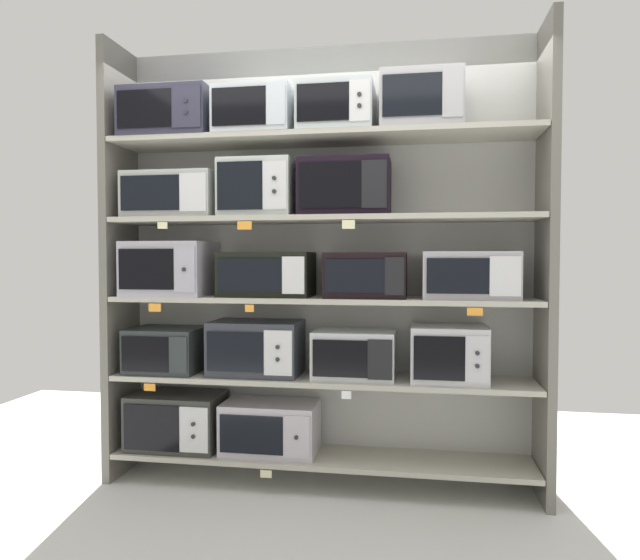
{
  "coord_description": "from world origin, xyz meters",
  "views": [
    {
      "loc": [
        0.57,
        -3.38,
        1.35
      ],
      "look_at": [
        0.0,
        0.0,
        1.23
      ],
      "focal_mm": 32.62,
      "sensor_mm": 36.0,
      "label": 1
    }
  ],
  "objects_px": {
    "microwave_5": "(448,353)",
    "microwave_15": "(337,111)",
    "microwave_1": "(270,427)",
    "microwave_4": "(354,354)",
    "microwave_8": "(366,275)",
    "microwave_11": "(259,189)",
    "microwave_0": "(177,420)",
    "microwave_3": "(256,348)",
    "microwave_6": "(171,269)",
    "microwave_9": "(469,275)",
    "microwave_2": "(167,350)",
    "microwave_14": "(258,115)",
    "microwave_12": "(345,188)",
    "microwave_16": "(421,104)",
    "microwave_13": "(173,117)",
    "microwave_7": "(267,274)",
    "microwave_10": "(175,196)"
  },
  "relations": [
    {
      "from": "microwave_11",
      "to": "microwave_3",
      "type": "bearing_deg",
      "value": 179.01
    },
    {
      "from": "microwave_3",
      "to": "microwave_9",
      "type": "bearing_deg",
      "value": 0.0
    },
    {
      "from": "microwave_2",
      "to": "microwave_4",
      "type": "bearing_deg",
      "value": 0.0
    },
    {
      "from": "microwave_3",
      "to": "microwave_7",
      "type": "height_order",
      "value": "microwave_7"
    },
    {
      "from": "microwave_1",
      "to": "microwave_15",
      "type": "bearing_deg",
      "value": -0.01
    },
    {
      "from": "microwave_3",
      "to": "microwave_4",
      "type": "distance_m",
      "value": 0.6
    },
    {
      "from": "microwave_1",
      "to": "microwave_13",
      "type": "relative_size",
      "value": 1.05
    },
    {
      "from": "microwave_7",
      "to": "microwave_16",
      "type": "bearing_deg",
      "value": 0.0
    },
    {
      "from": "microwave_6",
      "to": "microwave_9",
      "type": "xyz_separation_m",
      "value": [
        1.79,
        0.0,
        -0.03
      ]
    },
    {
      "from": "microwave_12",
      "to": "microwave_3",
      "type": "bearing_deg",
      "value": 179.98
    },
    {
      "from": "microwave_12",
      "to": "microwave_15",
      "type": "height_order",
      "value": "microwave_15"
    },
    {
      "from": "microwave_0",
      "to": "microwave_4",
      "type": "height_order",
      "value": "microwave_4"
    },
    {
      "from": "microwave_6",
      "to": "microwave_15",
      "type": "xyz_separation_m",
      "value": [
        1.04,
        -0.0,
        0.92
      ]
    },
    {
      "from": "microwave_14",
      "to": "microwave_16",
      "type": "xyz_separation_m",
      "value": [
        0.96,
        0.0,
        0.02
      ]
    },
    {
      "from": "microwave_12",
      "to": "microwave_14",
      "type": "distance_m",
      "value": 0.69
    },
    {
      "from": "microwave_1",
      "to": "microwave_5",
      "type": "bearing_deg",
      "value": -0.01
    },
    {
      "from": "microwave_3",
      "to": "microwave_13",
      "type": "xyz_separation_m",
      "value": [
        -0.52,
        -0.0,
        1.4
      ]
    },
    {
      "from": "microwave_5",
      "to": "microwave_16",
      "type": "bearing_deg",
      "value": 179.92
    },
    {
      "from": "microwave_0",
      "to": "microwave_14",
      "type": "height_order",
      "value": "microwave_14"
    },
    {
      "from": "microwave_0",
      "to": "microwave_12",
      "type": "xyz_separation_m",
      "value": [
        1.05,
        0.0,
        1.42
      ]
    },
    {
      "from": "microwave_14",
      "to": "microwave_16",
      "type": "height_order",
      "value": "microwave_16"
    },
    {
      "from": "microwave_2",
      "to": "microwave_5",
      "type": "distance_m",
      "value": 1.71
    },
    {
      "from": "microwave_7",
      "to": "microwave_9",
      "type": "height_order",
      "value": "microwave_9"
    },
    {
      "from": "microwave_14",
      "to": "microwave_15",
      "type": "bearing_deg",
      "value": 0.02
    },
    {
      "from": "microwave_5",
      "to": "microwave_16",
      "type": "distance_m",
      "value": 1.43
    },
    {
      "from": "microwave_5",
      "to": "microwave_7",
      "type": "bearing_deg",
      "value": 179.99
    },
    {
      "from": "microwave_9",
      "to": "microwave_14",
      "type": "relative_size",
      "value": 1.16
    },
    {
      "from": "microwave_1",
      "to": "microwave_4",
      "type": "xyz_separation_m",
      "value": [
        0.51,
        -0.0,
        0.46
      ]
    },
    {
      "from": "microwave_0",
      "to": "microwave_11",
      "type": "distance_m",
      "value": 1.52
    },
    {
      "from": "microwave_10",
      "to": "microwave_6",
      "type": "bearing_deg",
      "value": 179.88
    },
    {
      "from": "microwave_2",
      "to": "microwave_14",
      "type": "relative_size",
      "value": 0.96
    },
    {
      "from": "microwave_10",
      "to": "microwave_5",
      "type": "bearing_deg",
      "value": -0.0
    },
    {
      "from": "microwave_10",
      "to": "microwave_15",
      "type": "bearing_deg",
      "value": -0.0
    },
    {
      "from": "microwave_4",
      "to": "microwave_6",
      "type": "height_order",
      "value": "microwave_6"
    },
    {
      "from": "microwave_5",
      "to": "microwave_15",
      "type": "xyz_separation_m",
      "value": [
        -0.64,
        0.0,
        1.4
      ]
    },
    {
      "from": "microwave_2",
      "to": "microwave_8",
      "type": "xyz_separation_m",
      "value": [
        1.24,
        0.0,
        0.47
      ]
    },
    {
      "from": "microwave_1",
      "to": "microwave_4",
      "type": "relative_size",
      "value": 1.2
    },
    {
      "from": "microwave_5",
      "to": "microwave_6",
      "type": "height_order",
      "value": "microwave_6"
    },
    {
      "from": "microwave_0",
      "to": "microwave_4",
      "type": "bearing_deg",
      "value": 0.01
    },
    {
      "from": "microwave_7",
      "to": "microwave_13",
      "type": "height_order",
      "value": "microwave_13"
    },
    {
      "from": "microwave_7",
      "to": "microwave_15",
      "type": "height_order",
      "value": "microwave_15"
    },
    {
      "from": "microwave_16",
      "to": "microwave_11",
      "type": "bearing_deg",
      "value": -179.98
    },
    {
      "from": "microwave_0",
      "to": "microwave_3",
      "type": "height_order",
      "value": "microwave_3"
    },
    {
      "from": "microwave_1",
      "to": "microwave_3",
      "type": "bearing_deg",
      "value": 179.96
    },
    {
      "from": "microwave_4",
      "to": "microwave_1",
      "type": "bearing_deg",
      "value": 179.99
    },
    {
      "from": "microwave_0",
      "to": "microwave_8",
      "type": "height_order",
      "value": "microwave_8"
    },
    {
      "from": "microwave_0",
      "to": "microwave_9",
      "type": "relative_size",
      "value": 1.07
    },
    {
      "from": "microwave_8",
      "to": "microwave_11",
      "type": "xyz_separation_m",
      "value": [
        -0.64,
        -0.0,
        0.51
      ]
    },
    {
      "from": "microwave_10",
      "to": "microwave_11",
      "type": "distance_m",
      "value": 0.54
    },
    {
      "from": "microwave_9",
      "to": "microwave_16",
      "type": "height_order",
      "value": "microwave_16"
    }
  ]
}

